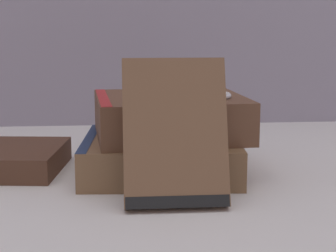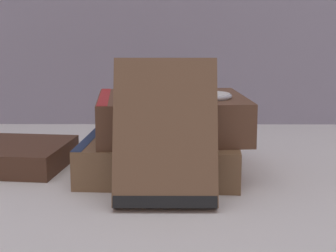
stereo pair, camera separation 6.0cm
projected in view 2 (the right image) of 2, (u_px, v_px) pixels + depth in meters
ground_plane at (172, 179)px, 0.66m from camera, size 3.00×3.00×0.00m
book_flat_bottom at (158, 155)px, 0.69m from camera, size 0.20×0.18×0.05m
book_flat_top at (169, 116)px, 0.69m from camera, size 0.19×0.17×0.05m
book_leaning_front at (166, 138)px, 0.56m from camera, size 0.10×0.07×0.15m
pocket_watch at (210, 96)px, 0.66m from camera, size 0.05×0.06×0.01m
reading_glasses at (128, 142)px, 0.86m from camera, size 0.10×0.06×0.00m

